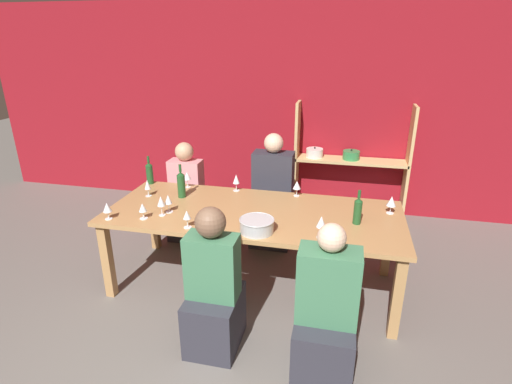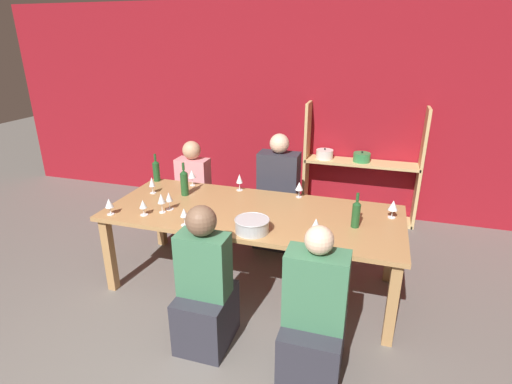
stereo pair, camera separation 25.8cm
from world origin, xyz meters
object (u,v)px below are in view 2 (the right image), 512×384
(mixing_bowl, at_px, (252,225))
(wine_glass_empty_c, at_px, (143,205))
(person_near_b, at_px, (205,295))
(wine_glass_empty_a, at_px, (192,174))
(wine_glass_white_a, at_px, (316,224))
(wine_glass_red_b, at_px, (161,199))
(person_far_b, at_px, (195,200))
(shelf_unit, at_px, (359,178))
(wine_bottle_dark, at_px, (156,170))
(person_far_a, at_px, (278,204))
(wine_bottle_green, at_px, (356,213))
(wine_glass_red_d, at_px, (152,182))
(wine_glass_red_a, at_px, (169,198))
(wine_glass_white_d, at_px, (184,213))
(wine_glass_white_c, at_px, (299,187))
(dining_table, at_px, (253,219))
(wine_bottle_amber, at_px, (184,182))
(person_near_a, at_px, (314,321))
(wine_glass_empty_b, at_px, (393,206))
(wine_glass_red_c, at_px, (239,179))
(wine_glass_white_b, at_px, (109,203))

(mixing_bowl, relative_size, wine_glass_empty_c, 1.99)
(mixing_bowl, distance_m, person_near_b, 0.65)
(wine_glass_empty_a, height_order, wine_glass_white_a, wine_glass_white_a)
(wine_glass_red_b, xyz_separation_m, person_far_b, (-0.23, 1.10, -0.48))
(shelf_unit, bearing_deg, wine_bottle_dark, -146.68)
(wine_glass_red_b, height_order, person_far_a, person_far_a)
(wine_bottle_green, bearing_deg, wine_glass_white_a, -130.81)
(mixing_bowl, xyz_separation_m, wine_glass_empty_a, (-0.93, 0.84, 0.07))
(wine_glass_red_d, bearing_deg, wine_bottle_green, -5.20)
(wine_glass_red_a, distance_m, wine_glass_red_b, 0.09)
(wine_glass_red_b, distance_m, wine_glass_white_d, 0.36)
(mixing_bowl, bearing_deg, wine_glass_white_c, 75.83)
(wine_glass_red_a, distance_m, person_far_b, 1.15)
(wine_glass_empty_c, bearing_deg, dining_table, 22.04)
(wine_bottle_green, distance_m, wine_bottle_amber, 1.69)
(dining_table, xyz_separation_m, wine_glass_white_a, (0.63, -0.38, 0.21))
(person_near_a, bearing_deg, wine_glass_white_d, 159.43)
(wine_glass_white_a, height_order, wine_glass_empty_b, wine_glass_white_a)
(dining_table, bearing_deg, wine_bottle_green, -3.28)
(wine_glass_white_a, bearing_deg, wine_bottle_amber, 158.20)
(wine_bottle_green, relative_size, wine_glass_red_c, 1.73)
(person_far_a, distance_m, person_far_b, 1.01)
(wine_glass_red_d, distance_m, person_near_a, 2.14)
(dining_table, xyz_separation_m, wine_glass_empty_c, (-0.90, -0.36, 0.17))
(shelf_unit, height_order, wine_glass_red_b, shelf_unit)
(wine_glass_white_b, height_order, wine_glass_empty_b, wine_glass_empty_b)
(wine_glass_white_b, xyz_separation_m, wine_glass_white_d, (0.73, -0.00, 0.00))
(person_far_b, bearing_deg, mixing_bowl, 132.29)
(wine_bottle_green, distance_m, wine_bottle_dark, 2.22)
(wine_glass_empty_a, relative_size, wine_glass_red_b, 0.93)
(wine_glass_white_a, xyz_separation_m, wine_glass_white_b, (-1.82, -0.06, -0.03))
(wine_glass_white_b, bearing_deg, wine_glass_red_d, 81.21)
(wine_glass_white_a, height_order, person_near_a, person_near_a)
(wine_glass_white_c, bearing_deg, wine_bottle_amber, -165.79)
(wine_bottle_green, xyz_separation_m, wine_glass_red_a, (-1.65, -0.13, -0.01))
(mixing_bowl, xyz_separation_m, wine_glass_red_c, (-0.41, 0.85, 0.06))
(wine_glass_red_c, bearing_deg, wine_glass_white_b, -134.80)
(wine_glass_red_c, bearing_deg, wine_glass_white_a, -42.56)
(wine_glass_empty_b, distance_m, wine_glass_white_d, 1.79)
(wine_glass_white_b, bearing_deg, wine_glass_empty_b, 15.57)
(wine_bottle_dark, xyz_separation_m, wine_glass_empty_a, (0.44, -0.02, 0.00))
(wine_glass_red_c, bearing_deg, wine_bottle_dark, 179.65)
(wine_glass_empty_a, xyz_separation_m, person_near_b, (0.71, -1.30, -0.47))
(person_near_b, bearing_deg, wine_glass_empty_b, 39.50)
(wine_glass_white_c, xyz_separation_m, wine_glass_white_d, (-0.79, -0.90, -0.00))
(wine_bottle_dark, height_order, wine_glass_red_d, wine_bottle_dark)
(wine_glass_red_d, bearing_deg, wine_glass_white_c, 12.96)
(person_far_a, bearing_deg, wine_glass_red_d, 36.00)
(wine_glass_empty_a, xyz_separation_m, wine_glass_empty_b, (2.02, -0.22, -0.01))
(wine_glass_empty_a, xyz_separation_m, wine_glass_red_d, (-0.29, -0.32, -0.01))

